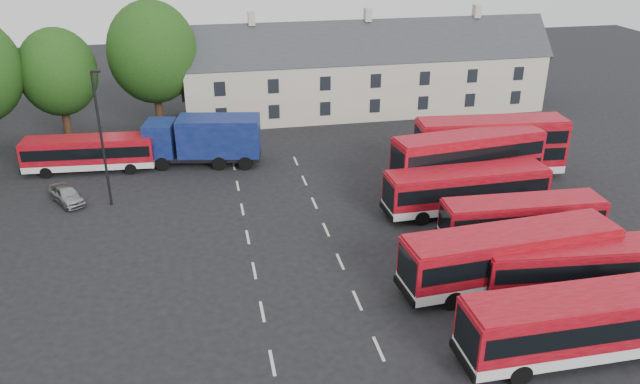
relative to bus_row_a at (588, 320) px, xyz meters
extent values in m
plane|color=black|center=(-13.98, 8.24, -1.97)|extent=(140.00, 140.00, 0.00)
cube|color=beige|center=(-13.98, 2.24, -1.97)|extent=(0.15, 1.80, 0.01)
cube|color=beige|center=(-13.98, 6.24, -1.97)|extent=(0.15, 1.80, 0.01)
cube|color=beige|center=(-13.98, 10.24, -1.97)|extent=(0.15, 1.80, 0.01)
cube|color=beige|center=(-13.98, 14.24, -1.97)|extent=(0.15, 1.80, 0.01)
cube|color=beige|center=(-13.98, 18.24, -1.97)|extent=(0.15, 1.80, 0.01)
cube|color=beige|center=(-13.98, 22.24, -1.97)|extent=(0.15, 1.80, 0.01)
cube|color=beige|center=(-13.98, 26.24, -1.97)|extent=(0.15, 1.80, 0.01)
cube|color=beige|center=(-8.98, 2.24, -1.97)|extent=(0.15, 1.80, 0.01)
cube|color=beige|center=(-8.98, 6.24, -1.97)|extent=(0.15, 1.80, 0.01)
cube|color=beige|center=(-8.98, 10.24, -1.97)|extent=(0.15, 1.80, 0.01)
cube|color=beige|center=(-8.98, 14.24, -1.97)|extent=(0.15, 1.80, 0.01)
cube|color=beige|center=(-8.98, 18.24, -1.97)|extent=(0.15, 1.80, 0.01)
cube|color=beige|center=(-8.98, 22.24, -1.97)|extent=(0.15, 1.80, 0.01)
cube|color=beige|center=(-8.98, 26.24, -1.97)|extent=(0.15, 1.80, 0.01)
cylinder|color=black|center=(-27.98, 36.24, -0.22)|extent=(0.70, 0.70, 3.50)
ellipsoid|color=#1A3D10|center=(-27.98, 36.24, 3.84)|extent=(6.60, 6.60, 7.59)
cylinder|color=black|center=(-19.98, 37.24, 0.13)|extent=(0.70, 0.70, 4.20)
ellipsoid|color=#1A3D10|center=(-19.98, 37.24, 5.00)|extent=(7.92, 7.92, 9.11)
cube|color=beige|center=(0.02, 38.24, 0.78)|extent=(35.00, 7.00, 5.50)
cube|color=#2D3035|center=(0.02, 38.24, 3.53)|extent=(35.70, 7.13, 7.13)
cube|color=beige|center=(-10.98, 38.24, 7.49)|extent=(0.60, 0.90, 1.20)
cube|color=beige|center=(0.02, 38.24, 7.49)|extent=(0.60, 0.90, 1.20)
cube|color=beige|center=(11.02, 38.24, 7.49)|extent=(0.60, 0.90, 1.20)
cube|color=silver|center=(0.00, 0.00, -1.16)|extent=(11.64, 2.73, 0.58)
cube|color=maroon|center=(0.00, 0.00, 0.16)|extent=(11.64, 2.73, 2.06)
cube|color=black|center=(0.00, 0.00, 0.22)|extent=(11.17, 2.79, 1.00)
cube|color=maroon|center=(0.00, 0.00, 1.25)|extent=(11.40, 2.62, 0.13)
cylinder|color=black|center=(-3.71, -1.22, -1.45)|extent=(1.06, 0.30, 1.06)
cylinder|color=black|center=(3.71, 1.22, -1.45)|extent=(1.06, 0.30, 1.06)
cube|color=silver|center=(2.47, 4.83, -1.26)|extent=(10.27, 3.20, 0.51)
cube|color=maroon|center=(2.47, 4.83, -0.11)|extent=(10.27, 3.20, 1.79)
cube|color=black|center=(2.47, 4.83, -0.07)|extent=(9.87, 3.22, 0.87)
cube|color=maroon|center=(2.47, 4.83, 0.83)|extent=(10.06, 3.09, 0.11)
cylinder|color=black|center=(-0.84, 4.09, -1.51)|extent=(0.94, 0.34, 0.92)
cylinder|color=black|center=(5.79, 5.57, -1.51)|extent=(0.94, 0.34, 0.92)
cube|color=silver|center=(-0.71, 6.03, -1.14)|extent=(11.98, 3.53, 0.59)
cube|color=maroon|center=(-0.71, 6.03, 0.20)|extent=(11.98, 3.53, 2.09)
cube|color=black|center=(-0.71, 6.03, 0.25)|extent=(11.51, 3.56, 1.02)
cube|color=maroon|center=(-0.71, 6.03, 1.30)|extent=(11.73, 3.40, 0.13)
cylinder|color=black|center=(-4.40, 4.55, -1.44)|extent=(1.09, 0.38, 1.07)
cylinder|color=black|center=(2.97, 7.51, -1.44)|extent=(1.09, 0.38, 1.07)
cube|color=silver|center=(2.40, 10.54, -1.28)|extent=(9.95, 2.68, 0.49)
cube|color=maroon|center=(2.40, 10.54, -0.16)|extent=(9.95, 2.68, 1.75)
cube|color=black|center=(2.40, 10.54, -0.11)|extent=(9.56, 2.71, 0.85)
cube|color=maroon|center=(2.40, 10.54, 0.76)|extent=(9.75, 2.58, 0.11)
cylinder|color=black|center=(-0.79, 9.67, -1.53)|extent=(0.91, 0.29, 0.90)
cylinder|color=black|center=(5.60, 11.41, -1.53)|extent=(0.91, 0.29, 0.90)
cube|color=silver|center=(0.66, 14.90, -1.20)|extent=(10.99, 2.80, 0.55)
cube|color=maroon|center=(0.66, 14.90, 0.04)|extent=(10.99, 2.80, 1.94)
cube|color=black|center=(0.66, 14.90, 0.09)|extent=(10.56, 2.85, 0.94)
cube|color=maroon|center=(0.66, 14.90, 1.06)|extent=(10.77, 2.70, 0.12)
cylinder|color=black|center=(-2.80, 13.68, -1.48)|extent=(1.00, 0.31, 0.99)
cylinder|color=black|center=(4.12, 16.13, -1.48)|extent=(1.00, 0.31, 0.99)
cube|color=silver|center=(1.94, 17.87, -1.21)|extent=(11.09, 3.76, 0.54)
cube|color=maroon|center=(1.94, 17.87, 0.72)|extent=(11.09, 3.76, 3.31)
cube|color=black|center=(1.94, 17.87, 0.08)|extent=(10.67, 3.77, 0.94)
cube|color=maroon|center=(1.94, 17.87, 2.42)|extent=(10.86, 3.64, 0.12)
cylinder|color=black|center=(-1.38, 16.34, -1.48)|extent=(1.01, 0.39, 0.99)
cylinder|color=black|center=(5.26, 19.40, -1.48)|extent=(1.01, 0.39, 0.99)
cube|color=black|center=(1.94, 17.87, 1.36)|extent=(10.67, 3.77, 0.94)
cube|color=silver|center=(4.83, 20.36, -1.19)|extent=(11.31, 3.48, 0.56)
cube|color=maroon|center=(4.83, 20.36, 0.78)|extent=(11.31, 3.48, 3.39)
cube|color=black|center=(4.83, 20.36, 0.13)|extent=(10.87, 3.50, 0.96)
cube|color=maroon|center=(4.83, 20.36, 2.53)|extent=(11.08, 3.36, 0.12)
cylinder|color=black|center=(1.19, 19.53, -1.47)|extent=(1.03, 0.37, 1.01)
cylinder|color=black|center=(8.48, 21.19, -1.47)|extent=(1.03, 0.37, 1.01)
cube|color=black|center=(4.83, 20.36, 1.44)|extent=(10.87, 3.50, 0.96)
cube|color=silver|center=(-24.88, 27.30, -1.29)|extent=(9.90, 2.93, 0.49)
cube|color=maroon|center=(-24.88, 27.30, -0.18)|extent=(9.90, 2.93, 1.73)
cube|color=black|center=(-24.88, 27.30, -0.13)|extent=(9.52, 2.96, 0.84)
cube|color=maroon|center=(-24.88, 27.30, 0.73)|extent=(9.70, 2.83, 0.11)
cylinder|color=black|center=(-28.07, 26.53, -1.53)|extent=(0.90, 0.31, 0.89)
cylinder|color=black|center=(-21.69, 28.07, -1.53)|extent=(0.90, 0.31, 0.89)
cube|color=black|center=(-16.20, 27.05, -1.25)|extent=(9.13, 3.89, 0.33)
cube|color=navy|center=(-19.47, 27.64, 0.24)|extent=(2.67, 3.12, 2.66)
cube|color=black|center=(-20.50, 27.82, 0.64)|extent=(0.53, 2.34, 1.33)
cube|color=navy|center=(-14.94, 26.82, 0.41)|extent=(6.70, 3.84, 2.99)
cylinder|color=black|center=(-19.47, 26.37, -1.42)|extent=(1.14, 0.50, 1.11)
cylinder|color=black|center=(-12.66, 27.68, -1.42)|extent=(1.14, 0.50, 1.11)
imported|color=#A4A7AB|center=(-25.81, 21.68, -1.36)|extent=(3.12, 3.86, 1.24)
cylinder|color=black|center=(-22.79, 20.75, 2.69)|extent=(0.17, 0.17, 9.33)
cube|color=black|center=(-22.51, 20.68, 7.36)|extent=(0.60, 0.36, 0.17)
camera|label=1|loc=(-16.24, -20.12, 16.82)|focal=35.00mm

